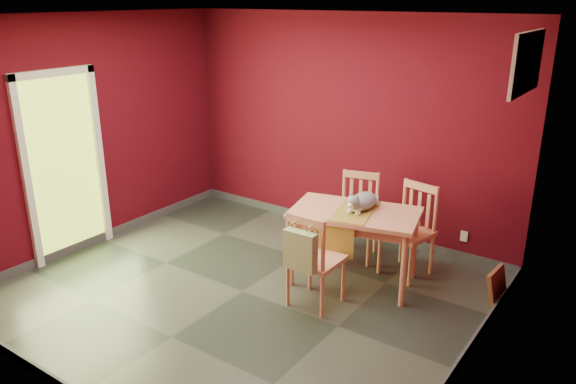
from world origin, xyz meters
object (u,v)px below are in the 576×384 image
Objects in this scene: dining_table at (355,220)px; chair_near at (314,258)px; chair_far_right at (410,229)px; tote_bag at (300,251)px; picture_frame at (497,287)px; cat at (363,198)px; chair_far_left at (357,215)px.

chair_near is at bearing -97.38° from dining_table.
chair_far_right is 1.01× the size of chair_near.
chair_far_right is 1.27m from chair_near.
dining_table is 0.88m from tote_bag.
dining_table reaches higher than picture_frame.
chair_near is 1.82m from picture_frame.
cat is at bearing 82.73° from tote_bag.
chair_far_right is at bearing 71.52° from tote_bag.
tote_bag is at bearing -139.04° from picture_frame.
picture_frame is (1.46, 1.04, -0.32)m from chair_near.
chair_near is at bearing -111.71° from chair_far_right.
cat is 1.56m from picture_frame.
cat is at bearing -127.96° from chair_far_right.
chair_near is at bearing -80.83° from chair_far_left.
chair_far_left is 1.00× the size of chair_near.
cat reaches higher than tote_bag.
tote_bag is (-0.47, -1.41, 0.16)m from chair_far_right.
chair_far_left is (-0.28, 0.58, -0.20)m from dining_table.
dining_table is 1.43× the size of chair_far_right.
dining_table is 0.24m from cat.
tote_bag is at bearing -117.03° from cat.
cat is 1.29× the size of picture_frame.
chair_far_right reaches higher than tote_bag.
chair_near reaches higher than chair_far_left.
chair_far_right is 2.22× the size of tote_bag.
chair_far_left is 1.70m from picture_frame.
chair_near is (-0.47, -1.18, -0.01)m from chair_far_right.
cat is at bearing 66.82° from dining_table.
cat reaches higher than dining_table.
picture_frame is (1.66, -0.19, -0.32)m from chair_far_left.
tote_bag is 1.00m from cat.
chair_near reaches higher than picture_frame.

